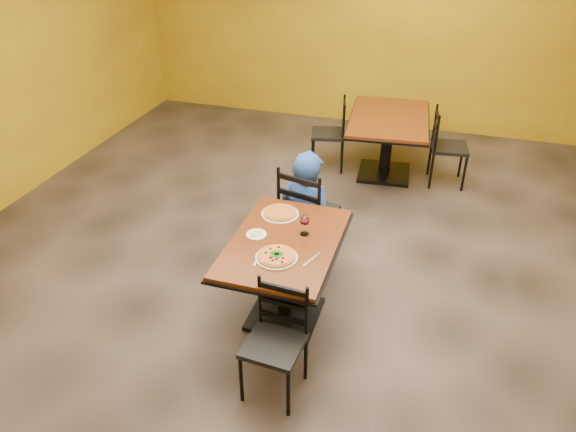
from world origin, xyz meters
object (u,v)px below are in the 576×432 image
(table_second, at_px, (388,132))
(side_plate, at_px, (256,234))
(chair_main_far, at_px, (309,212))
(plate_main, at_px, (277,257))
(chair_second_right, at_px, (449,148))
(plate_far, at_px, (280,214))
(chair_second_left, at_px, (328,134))
(pizza_far, at_px, (280,212))
(wine_glass, at_px, (305,224))
(chair_main_near, at_px, (274,346))
(diner, at_px, (307,204))
(table_main, at_px, (285,261))
(pizza_main, at_px, (276,256))

(table_second, bearing_deg, side_plate, -102.41)
(chair_main_far, xyz_separation_m, plate_main, (0.06, -1.11, 0.26))
(chair_second_right, relative_size, plate_main, 2.92)
(plate_main, distance_m, side_plate, 0.35)
(table_second, xyz_separation_m, plate_far, (-0.54, -2.48, 0.19))
(chair_second_left, relative_size, pizza_far, 3.17)
(table_second, xyz_separation_m, plate_main, (-0.38, -3.08, 0.19))
(plate_main, bearing_deg, side_plate, 135.10)
(chair_main_far, bearing_deg, chair_second_left, -68.42)
(wine_glass, bearing_deg, pizza_far, 140.28)
(chair_main_near, relative_size, diner, 0.78)
(chair_main_near, bearing_deg, table_second, 90.39)
(table_main, relative_size, chair_main_far, 1.25)
(pizza_main, bearing_deg, chair_second_right, 70.28)
(diner, distance_m, wine_glass, 0.89)
(pizza_main, xyz_separation_m, plate_far, (-0.16, 0.59, -0.02))
(chair_main_far, distance_m, plate_far, 0.59)
(chair_main_near, bearing_deg, side_plate, 121.13)
(pizza_far, bearing_deg, chair_second_right, 62.96)
(table_main, bearing_deg, side_plate, 176.64)
(table_second, height_order, plate_main, plate_main)
(table_main, height_order, plate_main, plate_main)
(chair_main_far, relative_size, chair_second_right, 1.09)
(chair_main_far, distance_m, chair_second_right, 2.28)
(side_plate, bearing_deg, diner, 80.58)
(plate_far, bearing_deg, pizza_main, -74.50)
(chair_main_near, height_order, chair_main_far, chair_main_far)
(wine_glass, bearing_deg, diner, 103.80)
(pizza_far, bearing_deg, table_main, -67.07)
(diner, height_order, plate_far, diner)
(diner, bearing_deg, pizza_main, 109.48)
(chair_main_near, relative_size, chair_main_far, 0.85)
(table_main, height_order, chair_second_right, chair_second_right)
(pizza_far, bearing_deg, chair_second_left, 94.21)
(diner, height_order, pizza_main, diner)
(table_main, height_order, wine_glass, wine_glass)
(diner, bearing_deg, chair_main_far, 134.22)
(chair_second_right, bearing_deg, chair_second_left, 82.40)
(chair_second_right, xyz_separation_m, side_plate, (-1.35, -2.83, 0.30))
(table_second, distance_m, plate_far, 2.55)
(chair_main_near, xyz_separation_m, chair_second_right, (0.95, 3.60, 0.03))
(table_main, relative_size, side_plate, 7.69)
(plate_main, xyz_separation_m, plate_far, (-0.16, 0.59, 0.00))
(chair_second_left, distance_m, diner, 1.92)
(table_main, bearing_deg, chair_main_far, 92.94)
(table_second, bearing_deg, chair_main_near, -93.62)
(plate_main, relative_size, side_plate, 1.94)
(pizza_far, bearing_deg, diner, 82.79)
(chair_second_right, distance_m, plate_far, 2.80)
(chair_second_left, relative_size, pizza_main, 3.13)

